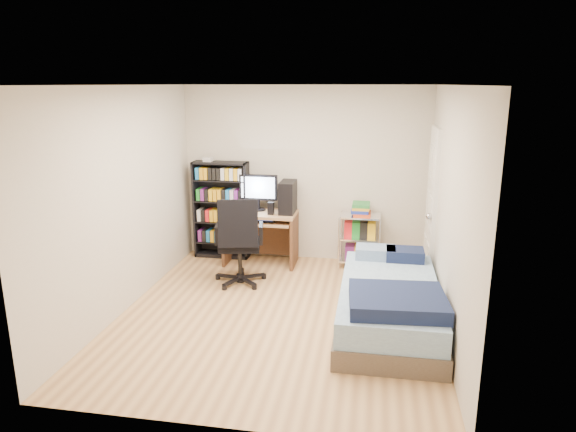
% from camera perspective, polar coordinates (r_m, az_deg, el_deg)
% --- Properties ---
extents(room, '(3.58, 4.08, 2.58)m').
position_cam_1_polar(room, '(5.45, -1.09, 1.10)').
color(room, tan).
rests_on(room, ground).
extents(media_shelf, '(0.80, 0.27, 1.48)m').
position_cam_1_polar(media_shelf, '(7.59, -7.41, 0.82)').
color(media_shelf, black).
rests_on(media_shelf, room).
extents(computer_desk, '(1.01, 0.59, 1.27)m').
position_cam_1_polar(computer_desk, '(7.28, -2.21, -0.04)').
color(computer_desk, tan).
rests_on(computer_desk, room).
extents(office_chair, '(0.81, 0.81, 1.15)m').
position_cam_1_polar(office_chair, '(6.62, -5.39, -4.50)').
color(office_chair, black).
rests_on(office_chair, room).
extents(wire_cart, '(0.58, 0.42, 0.92)m').
position_cam_1_polar(wire_cart, '(7.21, 8.02, -1.03)').
color(wire_cart, white).
rests_on(wire_cart, room).
extents(bed, '(1.05, 2.10, 0.60)m').
position_cam_1_polar(bed, '(5.61, 11.21, -9.42)').
color(bed, brown).
rests_on(bed, room).
extents(door, '(0.12, 0.80, 2.00)m').
position_cam_1_polar(door, '(6.77, 15.65, 1.03)').
color(door, silver).
rests_on(door, room).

